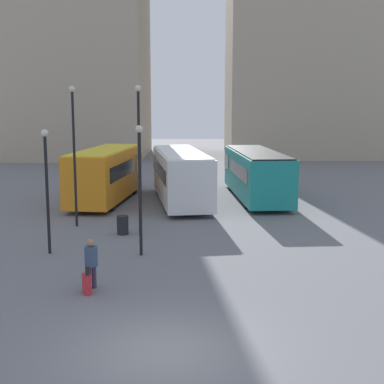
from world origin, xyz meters
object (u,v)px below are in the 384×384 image
bus_1 (179,175)px  suitcase (85,284)px  lamp_post_2 (138,179)px  trash_bin (121,225)px  traveler (90,259)px  bus_0 (105,173)px  lamp_post_3 (72,146)px  bus_2 (254,173)px  lamp_post_0 (137,149)px  lamp_post_1 (45,180)px

bus_1 → suitcase: 15.90m
lamp_post_2 → trash_bin: lamp_post_2 is taller
bus_1 → traveler: bearing=162.6°
bus_0 → lamp_post_3: size_ratio=1.41×
bus_2 → lamp_post_0: size_ratio=1.61×
traveler → lamp_post_2: size_ratio=0.32×
bus_0 → lamp_post_1: lamp_post_1 is taller
lamp_post_1 → lamp_post_2: size_ratio=0.97×
bus_0 → lamp_post_1: (-0.42, -11.51, 1.19)m
bus_2 → lamp_post_2: size_ratio=2.13×
lamp_post_1 → suitcase: bearing=-62.7°
lamp_post_2 → lamp_post_3: 6.19m
lamp_post_3 → trash_bin: bearing=-34.1°
bus_1 → lamp_post_0: lamp_post_0 is taller
suitcase → lamp_post_0: (0.90, 7.73, 3.49)m
lamp_post_0 → lamp_post_3: (-3.19, 1.56, 0.01)m
bus_0 → lamp_post_2: size_ratio=1.86×
suitcase → bus_1: bearing=-31.6°
suitcase → trash_bin: 7.66m
bus_0 → traveler: bus_0 is taller
bus_0 → suitcase: 16.21m
traveler → trash_bin: traveler is taller
traveler → suitcase: (-0.06, -0.51, -0.63)m
lamp_post_0 → traveler: bearing=-96.6°
traveler → lamp_post_1: size_ratio=0.33×
suitcase → lamp_post_3: bearing=-8.5°
bus_1 → bus_2: 4.83m
suitcase → traveler: bearing=-28.9°
lamp_post_1 → lamp_post_2: bearing=-3.6°
lamp_post_1 → lamp_post_3: bearing=89.5°
bus_2 → suitcase: size_ratio=11.73×
bus_0 → traveler: (1.97, -15.52, -0.75)m
lamp_post_3 → bus_0: bearing=86.8°
bus_0 → lamp_post_0: bearing=-155.1°
lamp_post_3 → lamp_post_0: bearing=-26.1°
suitcase → lamp_post_0: bearing=-29.0°
bus_1 → lamp_post_1: bearing=148.2°
bus_1 → trash_bin: size_ratio=12.06×
bus_2 → lamp_post_1: 15.77m
bus_2 → lamp_post_3: 12.43m
lamp_post_1 → lamp_post_2: 3.60m
bus_0 → lamp_post_3: 7.08m
bus_1 → traveler: size_ratio=6.44×
bus_1 → traveler: bus_1 is taller
bus_0 → bus_2: (9.08, 1.01, -0.10)m
traveler → lamp_post_0: bearing=-29.0°
traveler → lamp_post_0: lamp_post_0 is taller
bus_1 → lamp_post_3: size_ratio=1.55×
lamp_post_2 → bus_2: bearing=65.1°
lamp_post_2 → lamp_post_3: (-3.55, 4.99, 0.84)m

